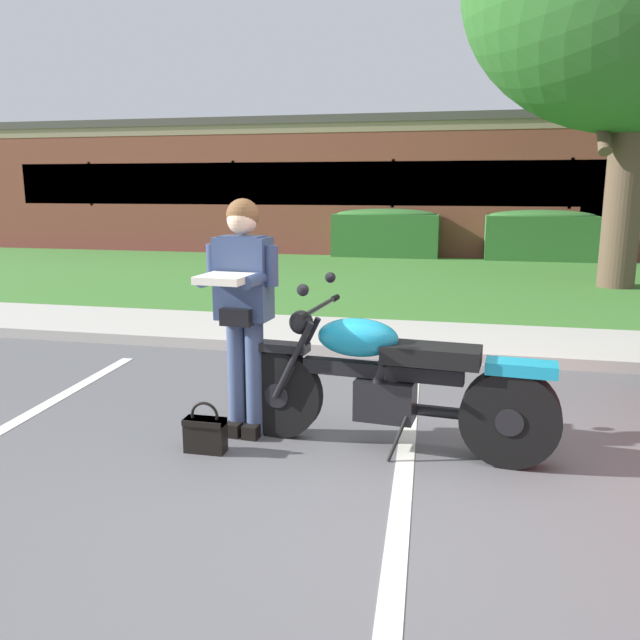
{
  "coord_description": "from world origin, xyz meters",
  "views": [
    {
      "loc": [
        0.31,
        -3.55,
        1.79
      ],
      "look_at": [
        -0.66,
        0.82,
        0.85
      ],
      "focal_mm": 36.03,
      "sensor_mm": 36.0,
      "label": 1
    }
  ],
  "objects": [
    {
      "name": "hedge_left",
      "position": [
        -1.59,
        12.52,
        0.65
      ],
      "size": [
        2.62,
        0.9,
        1.24
      ],
      "color": "#336B2D",
      "rests_on": "ground"
    },
    {
      "name": "concrete_walk",
      "position": [
        0.0,
        3.89,
        0.04
      ],
      "size": [
        60.0,
        1.5,
        0.08
      ],
      "primitive_type": "cube",
      "color": "#B7B2A8",
      "rests_on": "ground"
    },
    {
      "name": "brick_building",
      "position": [
        -1.49,
        17.87,
        1.78
      ],
      "size": [
        25.25,
        9.87,
        3.56
      ],
      "color": "brown",
      "rests_on": "ground"
    },
    {
      "name": "handbag",
      "position": [
        -1.35,
        0.3,
        0.14
      ],
      "size": [
        0.28,
        0.13,
        0.36
      ],
      "color": "black",
      "rests_on": "ground"
    },
    {
      "name": "curb_strip",
      "position": [
        0.0,
        3.04,
        0.06
      ],
      "size": [
        60.0,
        0.2,
        0.12
      ],
      "primitive_type": "cube",
      "color": "#B7B2A8",
      "rests_on": "ground"
    },
    {
      "name": "rider_person",
      "position": [
        -1.19,
        0.67,
        1.01
      ],
      "size": [
        0.53,
        0.6,
        1.7
      ],
      "color": "black",
      "rests_on": "ground"
    },
    {
      "name": "ground_plane",
      "position": [
        0.0,
        0.0,
        0.0
      ],
      "size": [
        140.0,
        140.0,
        0.0
      ],
      "primitive_type": "plane",
      "color": "#565659"
    },
    {
      "name": "stall_stripe_1",
      "position": [
        0.01,
        0.2,
        0.0
      ],
      "size": [
        0.34,
        4.4,
        0.01
      ],
      "primitive_type": "cube",
      "rotation": [
        0.0,
        0.0,
        0.05
      ],
      "color": "silver",
      "rests_on": "ground"
    },
    {
      "name": "hedge_center_left",
      "position": [
        2.09,
        12.52,
        0.65
      ],
      "size": [
        2.56,
        0.9,
        1.24
      ],
      "color": "#336B2D",
      "rests_on": "ground"
    },
    {
      "name": "motorcycle",
      "position": [
        -0.05,
        0.62,
        0.48
      ],
      "size": [
        2.24,
        0.82,
        1.18
      ],
      "color": "black",
      "rests_on": "ground"
    },
    {
      "name": "grass_lawn",
      "position": [
        0.0,
        8.55,
        0.03
      ],
      "size": [
        60.0,
        7.81,
        0.06
      ],
      "primitive_type": "cube",
      "color": "#3D752D",
      "rests_on": "ground"
    }
  ]
}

